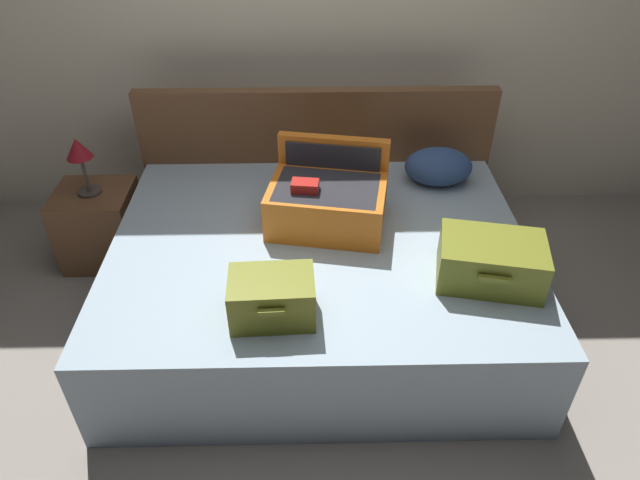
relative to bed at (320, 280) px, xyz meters
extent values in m
plane|color=gray|center=(0.00, -0.40, -0.26)|extent=(12.00, 12.00, 0.00)
cube|color=beige|center=(0.00, 1.25, 1.04)|extent=(8.00, 0.10, 2.60)
cube|color=#99ADBC|center=(0.00, 0.00, 0.00)|extent=(2.09, 1.61, 0.52)
cube|color=brown|center=(0.00, 0.85, 0.23)|extent=(2.13, 0.08, 0.97)
cube|color=#D16619|center=(0.04, 0.14, 0.38)|extent=(0.64, 0.50, 0.23)
cube|color=#28282D|center=(0.04, 0.14, 0.41)|extent=(0.57, 0.44, 0.16)
cube|color=#B21E19|center=(-0.07, 0.11, 0.52)|extent=(0.14, 0.10, 0.06)
cube|color=#D16619|center=(0.08, 0.36, 0.46)|extent=(0.58, 0.16, 0.40)
cube|color=#28282D|center=(0.08, 0.33, 0.46)|extent=(0.49, 0.10, 0.34)
cube|color=olive|center=(0.77, -0.30, 0.33)|extent=(0.51, 0.40, 0.14)
cube|color=#28282D|center=(0.77, -0.30, 0.35)|extent=(0.45, 0.35, 0.10)
cube|color=#1E33A5|center=(0.68, -0.33, 0.42)|extent=(0.16, 0.11, 0.05)
cube|color=olive|center=(0.77, -0.30, 0.43)|extent=(0.51, 0.40, 0.07)
cube|color=olive|center=(0.73, -0.47, 0.40)|extent=(0.14, 0.05, 0.02)
cube|color=olive|center=(-0.21, -0.52, 0.33)|extent=(0.37, 0.26, 0.15)
cube|color=#28282D|center=(-0.21, -0.52, 0.35)|extent=(0.32, 0.23, 0.10)
cube|color=#1E33A5|center=(-0.27, -0.55, 0.43)|extent=(0.10, 0.09, 0.06)
cube|color=#99999E|center=(-0.16, -0.49, 0.43)|extent=(0.08, 0.06, 0.05)
cube|color=olive|center=(-0.21, -0.52, 0.43)|extent=(0.37, 0.26, 0.06)
cube|color=olive|center=(-0.20, -0.65, 0.41)|extent=(0.11, 0.03, 0.02)
ellipsoid|color=gold|center=(0.08, 0.60, 0.33)|extent=(0.50, 0.28, 0.14)
ellipsoid|color=navy|center=(0.69, 0.55, 0.37)|extent=(0.40, 0.28, 0.21)
cube|color=brown|center=(-1.32, 0.56, -0.02)|extent=(0.44, 0.40, 0.48)
cylinder|color=#3F3833|center=(-1.32, 0.56, 0.23)|extent=(0.13, 0.13, 0.02)
cylinder|color=#4C443D|center=(-1.32, 0.56, 0.34)|extent=(0.02, 0.02, 0.21)
cone|color=maroon|center=(-1.32, 0.56, 0.50)|extent=(0.14, 0.14, 0.12)
camera|label=1|loc=(-0.05, -2.26, 1.97)|focal=31.74mm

